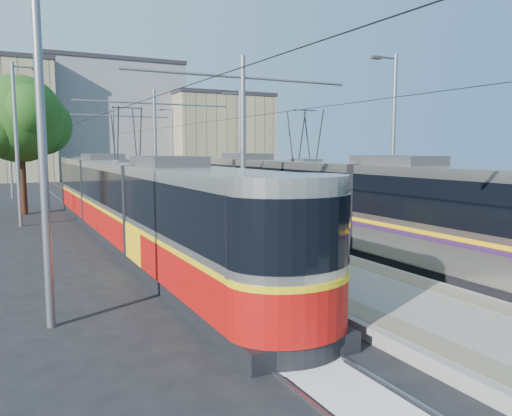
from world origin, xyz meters
TOP-DOWN VIEW (x-y plane):
  - ground at (0.00, 0.00)m, footprint 160.00×160.00m
  - platform at (0.00, 17.00)m, footprint 4.00×50.00m
  - tactile_strip_left at (-1.45, 17.00)m, footprint 0.70×50.00m
  - tactile_strip_right at (1.45, 17.00)m, footprint 0.70×50.00m
  - rails at (0.00, 17.00)m, footprint 8.71×70.00m
  - track_arrow at (-3.60, -3.00)m, footprint 1.20×5.00m
  - tram_left at (-3.60, 11.51)m, footprint 2.43×27.73m
  - tram_right at (3.60, 9.26)m, footprint 2.43×28.64m
  - catenary at (0.00, 14.15)m, footprint 9.20×70.00m
  - street_lamps at (-0.00, 21.00)m, footprint 15.18×38.22m
  - shelter at (0.48, 11.53)m, footprint 1.03×1.34m
  - tree at (-6.82, 23.29)m, footprint 5.58×5.16m
  - building_centre at (6.00, 64.00)m, footprint 18.36×14.28m
  - building_right at (20.00, 58.00)m, footprint 14.28×10.20m

SIDE VIEW (x-z plane):
  - ground at x=0.00m, z-range 0.00..0.00m
  - track_arrow at x=-3.60m, z-range 0.00..0.01m
  - rails at x=0.00m, z-range 0.00..0.03m
  - platform at x=0.00m, z-range 0.00..0.30m
  - tactile_strip_left at x=-1.45m, z-range 0.30..0.31m
  - tactile_strip_right at x=1.45m, z-range 0.30..0.31m
  - shelter at x=0.48m, z-range 0.36..2.98m
  - tram_left at x=-3.60m, z-range -1.04..4.46m
  - tram_right at x=3.60m, z-range -0.89..4.61m
  - street_lamps at x=0.00m, z-range 0.18..8.18m
  - catenary at x=0.00m, z-range 1.02..8.02m
  - tree at x=-6.82m, z-range 1.43..9.53m
  - building_right at x=20.00m, z-range 0.01..11.72m
  - building_centre at x=6.00m, z-range 0.01..15.78m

